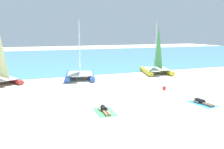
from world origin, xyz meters
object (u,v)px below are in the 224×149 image
(sunbather_right, at_px, (202,102))
(sailboat_red, at_px, (1,76))
(sunbather_left, at_px, (104,109))
(towel_left, at_px, (105,112))
(sailboat_blue, at_px, (80,70))
(beach_ball, at_px, (164,88))
(sailboat_yellow, at_px, (157,66))
(towel_right, at_px, (203,104))

(sunbather_right, bearing_deg, sailboat_red, 132.00)
(sailboat_red, height_order, sunbather_right, sailboat_red)
(sunbather_left, bearing_deg, sunbather_right, -2.53)
(sunbather_right, bearing_deg, towel_left, 167.83)
(sailboat_blue, relative_size, beach_ball, 18.02)
(sailboat_yellow, relative_size, towel_left, 3.07)
(sailboat_blue, bearing_deg, towel_left, -82.08)
(sailboat_red, relative_size, sunbather_left, 3.32)
(sunbather_right, height_order, beach_ball, beach_ball)
(sailboat_blue, distance_m, towel_right, 12.69)
(sailboat_red, relative_size, towel_left, 2.74)
(sailboat_blue, xyz_separation_m, towel_left, (-1.14, -10.66, -0.87))
(towel_right, relative_size, beach_ball, 5.80)
(sailboat_red, distance_m, towel_right, 17.18)
(sunbather_right, bearing_deg, towel_right, -90.00)
(sailboat_blue, relative_size, sailboat_yellow, 1.01)
(sailboat_red, height_order, sunbather_left, sailboat_red)
(sailboat_yellow, xyz_separation_m, sunbather_right, (-3.56, -11.44, -0.74))
(sunbather_right, bearing_deg, beach_ball, 86.53)
(sailboat_blue, height_order, sailboat_red, sailboat_blue)
(sailboat_blue, bearing_deg, sunbather_left, -82.09)
(sunbather_left, bearing_deg, sailboat_yellow, 51.08)
(sailboat_yellow, xyz_separation_m, sunbather_left, (-10.07, -10.63, -0.74))
(towel_left, height_order, towel_right, same)
(sunbather_left, height_order, beach_ball, beach_ball)
(sunbather_left, bearing_deg, beach_ball, 32.46)
(towel_left, xyz_separation_m, sunbather_right, (6.52, -0.74, 0.13))
(sailboat_yellow, xyz_separation_m, sailboat_red, (-16.22, 0.08, -0.09))
(beach_ball, bearing_deg, sailboat_red, 149.56)
(towel_right, bearing_deg, towel_left, 172.97)
(sunbather_right, bearing_deg, sailboat_yellow, 67.03)
(sunbather_right, relative_size, beach_ball, 4.79)
(towel_left, distance_m, towel_right, 6.58)
(sailboat_blue, xyz_separation_m, sailboat_red, (-7.29, 0.12, -0.10))
(sailboat_red, bearing_deg, towel_right, -66.67)
(sailboat_yellow, bearing_deg, towel_right, -92.10)
(sailboat_red, bearing_deg, sunbather_right, -66.52)
(sailboat_blue, xyz_separation_m, towel_right, (5.38, -11.46, -0.87))
(sailboat_blue, distance_m, sailboat_yellow, 8.93)
(sailboat_yellow, relative_size, sunbather_left, 3.73)
(sailboat_red, height_order, towel_left, sailboat_red)
(sunbather_left, bearing_deg, sailboat_red, 124.37)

